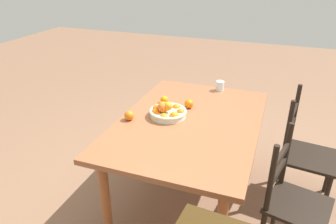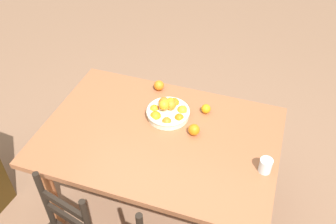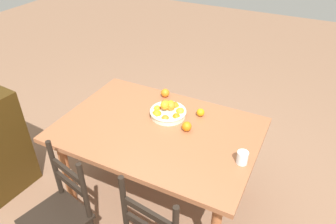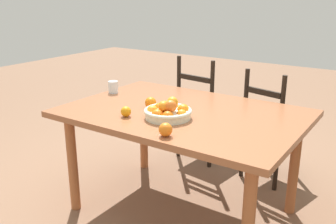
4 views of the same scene
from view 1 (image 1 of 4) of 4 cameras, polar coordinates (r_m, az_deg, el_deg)
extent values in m
plane|color=#835E46|center=(2.91, 3.49, -14.74)|extent=(12.00, 12.00, 0.00)
cube|color=#995A38|center=(2.50, 3.94, -1.87)|extent=(1.55, 1.07, 0.04)
cylinder|color=#A75D34|center=(3.34, 0.21, -1.53)|extent=(0.07, 0.07, 0.71)
cylinder|color=#A75D34|center=(2.36, -11.20, -15.39)|extent=(0.07, 0.07, 0.71)
cylinder|color=#A75D34|center=(3.19, 14.29, -3.85)|extent=(0.07, 0.07, 0.71)
cube|color=black|center=(2.32, 22.46, -15.38)|extent=(0.46, 0.46, 0.03)
cylinder|color=black|center=(2.61, 18.86, -16.00)|extent=(0.04, 0.04, 0.43)
cylinder|color=black|center=(2.06, 18.12, -11.44)|extent=(0.04, 0.04, 0.48)
cylinder|color=black|center=(2.33, 20.54, -7.13)|extent=(0.04, 0.04, 0.48)
cube|color=black|center=(2.21, 19.26, -10.01)|extent=(0.29, 0.09, 0.04)
cube|color=black|center=(2.15, 19.72, -7.40)|extent=(0.29, 0.09, 0.04)
cube|color=black|center=(2.88, 24.09, -7.36)|extent=(0.47, 0.47, 0.03)
cylinder|color=black|center=(2.85, 26.59, -13.66)|extent=(0.04, 0.04, 0.41)
cylinder|color=black|center=(3.15, 27.01, -9.71)|extent=(0.04, 0.04, 0.41)
cylinder|color=black|center=(2.85, 19.22, -12.12)|extent=(0.04, 0.04, 0.41)
cylinder|color=black|center=(3.15, 20.43, -8.34)|extent=(0.04, 0.04, 0.41)
cylinder|color=black|center=(2.59, 20.80, -3.41)|extent=(0.04, 0.04, 0.53)
cylinder|color=black|center=(2.92, 21.91, -0.25)|extent=(0.04, 0.04, 0.53)
cube|color=black|center=(2.77, 21.23, -2.61)|extent=(0.33, 0.07, 0.04)
cube|color=black|center=(2.72, 21.68, -0.09)|extent=(0.33, 0.07, 0.04)
cylinder|color=silver|center=(2.53, 0.00, -0.32)|extent=(0.29, 0.29, 0.05)
torus|color=silver|center=(2.52, 0.00, 0.17)|extent=(0.30, 0.30, 0.02)
sphere|color=orange|center=(2.44, -0.77, -0.97)|extent=(0.07, 0.07, 0.07)
sphere|color=orange|center=(2.44, 1.15, -0.84)|extent=(0.08, 0.08, 0.08)
sphere|color=orange|center=(2.51, 2.25, -0.12)|extent=(0.07, 0.07, 0.07)
sphere|color=orange|center=(2.59, 1.48, 0.71)|extent=(0.07, 0.07, 0.07)
sphere|color=orange|center=(2.61, -0.20, 0.98)|extent=(0.07, 0.07, 0.07)
sphere|color=orange|center=(2.56, -1.99, 0.48)|extent=(0.08, 0.08, 0.08)
sphere|color=orange|center=(2.50, -2.22, -0.20)|extent=(0.07, 0.07, 0.07)
sphere|color=orange|center=(2.47, 0.02, 1.06)|extent=(0.07, 0.07, 0.07)
sphere|color=orange|center=(2.52, -1.03, 1.18)|extent=(0.07, 0.07, 0.07)
sphere|color=orange|center=(2.49, -0.72, 0.84)|extent=(0.07, 0.07, 0.07)
sphere|color=orange|center=(2.52, -0.56, 1.06)|extent=(0.07, 0.07, 0.07)
sphere|color=orange|center=(2.49, -0.67, 0.67)|extent=(0.07, 0.07, 0.07)
sphere|color=orange|center=(2.48, -0.98, 0.82)|extent=(0.08, 0.08, 0.08)
sphere|color=orange|center=(2.77, -0.70, 2.28)|extent=(0.07, 0.07, 0.07)
sphere|color=orange|center=(2.49, -7.02, -0.63)|extent=(0.08, 0.08, 0.08)
sphere|color=orange|center=(2.68, 3.80, 1.51)|extent=(0.08, 0.08, 0.08)
cylinder|color=silver|center=(3.07, 9.35, 4.68)|extent=(0.08, 0.08, 0.09)
camera|label=2|loc=(2.96, 47.07, 29.89)|focal=39.07mm
camera|label=3|loc=(3.30, 45.32, 25.28)|focal=33.66mm
camera|label=4|loc=(2.81, -51.38, 8.54)|focal=40.30mm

